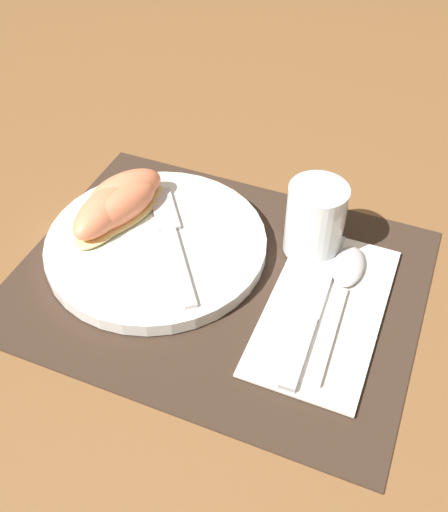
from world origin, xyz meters
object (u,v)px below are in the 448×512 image
object	(u,v)px
spoon	(343,283)
citrus_wedge_2	(106,210)
knife	(313,308)
juice_glass	(315,223)
citrus_wedge_1	(120,209)
fork	(171,234)
citrus_wedge_0	(126,192)
plate	(156,244)

from	to	relation	value
spoon	citrus_wedge_2	bearing A→B (deg)	-176.68
spoon	knife	bearing A→B (deg)	-114.50
juice_glass	citrus_wedge_1	xyz separation A→B (m)	(-0.22, -0.06, -0.01)
fork	citrus_wedge_2	distance (m)	0.08
citrus_wedge_1	knife	bearing A→B (deg)	-8.55
spoon	fork	xyz separation A→B (m)	(-0.20, -0.01, 0.01)
knife	citrus_wedge_0	bearing A→B (deg)	165.56
plate	juice_glass	bearing A→B (deg)	23.01
juice_glass	citrus_wedge_2	world-z (taller)	juice_glass
plate	citrus_wedge_1	world-z (taller)	citrus_wedge_1
plate	citrus_wedge_0	distance (m)	0.08
juice_glass	citrus_wedge_1	world-z (taller)	juice_glass
juice_glass	knife	world-z (taller)	juice_glass
juice_glass	knife	distance (m)	0.10
spoon	citrus_wedge_0	xyz separation A→B (m)	(-0.27, 0.02, 0.03)
knife	plate	bearing A→B (deg)	173.45
spoon	fork	bearing A→B (deg)	-176.86
citrus_wedge_0	citrus_wedge_2	distance (m)	0.04
citrus_wedge_1	spoon	bearing A→B (deg)	1.63
spoon	citrus_wedge_2	distance (m)	0.28
juice_glass	fork	world-z (taller)	juice_glass
juice_glass	citrus_wedge_1	bearing A→B (deg)	-165.78
citrus_wedge_1	plate	bearing A→B (deg)	-15.70
plate	spoon	bearing A→B (deg)	5.99
citrus_wedge_0	citrus_wedge_1	size ratio (longest dim) A/B	0.92
citrus_wedge_0	spoon	bearing A→B (deg)	-4.31
juice_glass	citrus_wedge_2	size ratio (longest dim) A/B	0.73
citrus_wedge_1	citrus_wedge_2	distance (m)	0.02
juice_glass	spoon	distance (m)	0.07
plate	fork	distance (m)	0.02
citrus_wedge_1	citrus_wedge_0	bearing A→B (deg)	104.43
juice_glass	spoon	size ratio (longest dim) A/B	0.45
fork	spoon	bearing A→B (deg)	3.14
plate	juice_glass	distance (m)	0.18
citrus_wedge_0	citrus_wedge_2	size ratio (longest dim) A/B	0.91
plate	spoon	distance (m)	0.22
citrus_wedge_0	citrus_wedge_1	bearing A→B (deg)	-75.57
spoon	juice_glass	bearing A→B (deg)	136.02
citrus_wedge_0	juice_glass	bearing A→B (deg)	6.81
juice_glass	fork	size ratio (longest dim) A/B	0.52
plate	citrus_wedge_2	size ratio (longest dim) A/B	2.13
spoon	fork	distance (m)	0.20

